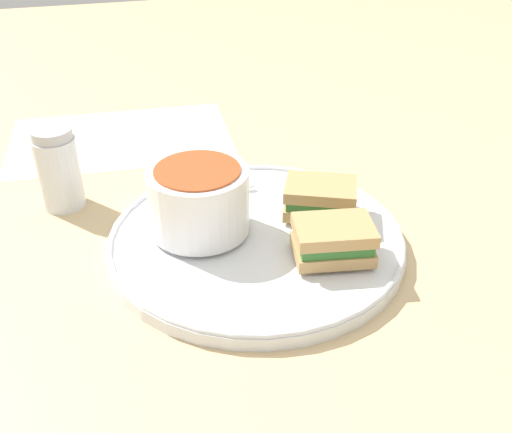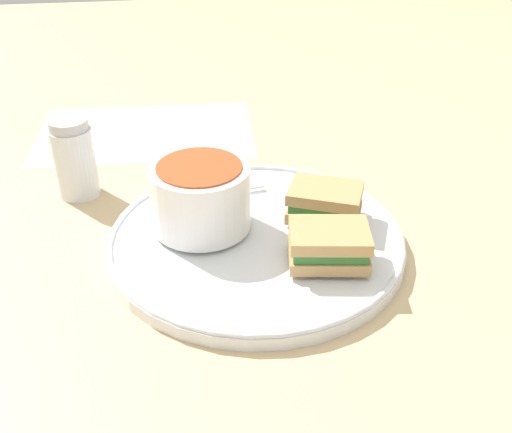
# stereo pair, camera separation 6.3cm
# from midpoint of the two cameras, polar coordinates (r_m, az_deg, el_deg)

# --- Properties ---
(ground_plane) EXTENTS (2.40, 2.40, 0.00)m
(ground_plane) POSITION_cam_midpoint_polar(r_m,az_deg,el_deg) (0.65, -2.77, -2.95)
(ground_plane) COLOR #D1B27F
(plate) EXTENTS (0.32, 0.32, 0.02)m
(plate) POSITION_cam_midpoint_polar(r_m,az_deg,el_deg) (0.64, -2.79, -2.26)
(plate) COLOR white
(plate) RESTS_ON ground_plane
(soup_bowl) EXTENTS (0.11, 0.11, 0.07)m
(soup_bowl) POSITION_cam_midpoint_polar(r_m,az_deg,el_deg) (0.63, -8.31, 1.54)
(soup_bowl) COLOR white
(soup_bowl) RESTS_ON plate
(spoon) EXTENTS (0.03, 0.13, 0.01)m
(spoon) POSITION_cam_midpoint_polar(r_m,az_deg,el_deg) (0.70, -10.34, 1.39)
(spoon) COLOR silver
(spoon) RESTS_ON plate
(sandwich_half_near) EXTENTS (0.07, 0.09, 0.04)m
(sandwich_half_near) POSITION_cam_midpoint_polar(r_m,az_deg,el_deg) (0.60, 4.39, -2.33)
(sandwich_half_near) COLOR tan
(sandwich_half_near) RESTS_ON plate
(sandwich_half_far) EXTENTS (0.08, 0.09, 0.04)m
(sandwich_half_far) POSITION_cam_midpoint_polar(r_m,az_deg,el_deg) (0.66, 3.46, 1.67)
(sandwich_half_far) COLOR tan
(sandwich_half_far) RESTS_ON plate
(salt_shaker) EXTENTS (0.05, 0.05, 0.10)m
(salt_shaker) POSITION_cam_midpoint_polar(r_m,az_deg,el_deg) (0.75, -20.64, 4.20)
(salt_shaker) COLOR silver
(salt_shaker) RESTS_ON ground_plane
(menu_sheet) EXTENTS (0.22, 0.33, 0.00)m
(menu_sheet) POSITION_cam_midpoint_polar(r_m,az_deg,el_deg) (0.92, -14.69, 7.19)
(menu_sheet) COLOR white
(menu_sheet) RESTS_ON ground_plane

